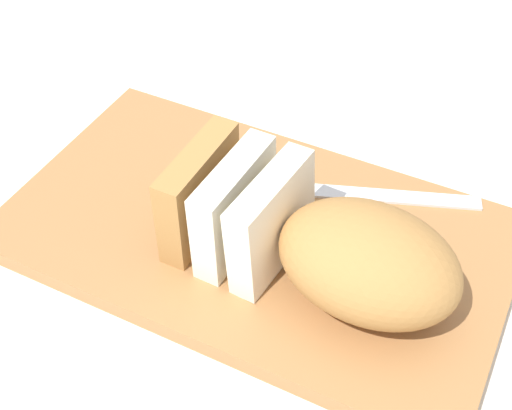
# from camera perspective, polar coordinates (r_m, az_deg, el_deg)

# --- Properties ---
(ground_plane) EXTENTS (3.00, 3.00, 0.00)m
(ground_plane) POSITION_cam_1_polar(r_m,az_deg,el_deg) (0.69, 0.00, -2.86)
(ground_plane) COLOR silver
(cutting_board) EXTENTS (0.48, 0.29, 0.02)m
(cutting_board) POSITION_cam_1_polar(r_m,az_deg,el_deg) (0.68, 0.00, -2.34)
(cutting_board) COLOR #9E6B3D
(cutting_board) RESTS_ON ground_plane
(bread_loaf) EXTENTS (0.26, 0.13, 0.09)m
(bread_loaf) POSITION_cam_1_polar(r_m,az_deg,el_deg) (0.60, 5.36, -3.08)
(bread_loaf) COLOR #A8753D
(bread_loaf) RESTS_ON cutting_board
(bread_knife) EXTENTS (0.27, 0.11, 0.02)m
(bread_knife) POSITION_cam_1_polar(r_m,az_deg,el_deg) (0.71, 1.40, 1.84)
(bread_knife) COLOR silver
(bread_knife) RESTS_ON cutting_board
(crumb_near_knife) EXTENTS (0.01, 0.01, 0.01)m
(crumb_near_knife) POSITION_cam_1_polar(r_m,az_deg,el_deg) (0.70, 0.85, 0.67)
(crumb_near_knife) COLOR #996633
(crumb_near_knife) RESTS_ON cutting_board
(crumb_near_loaf) EXTENTS (0.01, 0.01, 0.01)m
(crumb_near_loaf) POSITION_cam_1_polar(r_m,az_deg,el_deg) (0.63, 5.39, -6.13)
(crumb_near_loaf) COLOR #996633
(crumb_near_loaf) RESTS_ON cutting_board
(crumb_stray_left) EXTENTS (0.00, 0.00, 0.00)m
(crumb_stray_left) POSITION_cam_1_polar(r_m,az_deg,el_deg) (0.70, 5.81, -0.33)
(crumb_stray_left) COLOR #996633
(crumb_stray_left) RESTS_ON cutting_board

